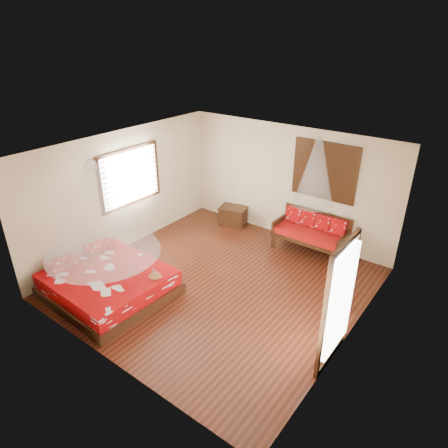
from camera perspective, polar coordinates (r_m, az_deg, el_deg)
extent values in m
cube|color=black|center=(8.43, -0.82, -8.46)|extent=(5.50, 5.50, 0.02)
cube|color=white|center=(7.20, -0.96, 10.30)|extent=(5.50, 5.50, 0.02)
cube|color=beige|center=(9.52, -14.16, 4.59)|extent=(0.02, 5.50, 2.80)
cube|color=beige|center=(6.60, 18.52, -6.22)|extent=(0.02, 5.50, 2.80)
cube|color=beige|center=(9.86, 9.06, 5.83)|extent=(5.50, 0.02, 2.80)
cube|color=beige|center=(6.08, -17.27, -9.02)|extent=(5.50, 0.02, 2.80)
cube|color=black|center=(8.37, -16.00, -8.98)|extent=(2.31, 2.11, 0.20)
cube|color=#950407|center=(8.24, -16.22, -7.55)|extent=(2.21, 2.00, 0.30)
cube|color=#950407|center=(8.59, -22.07, -5.28)|extent=(0.34, 0.60, 0.15)
cube|color=#950407|center=(8.94, -17.41, -3.17)|extent=(0.34, 0.60, 0.15)
cube|color=black|center=(9.66, 7.08, -2.24)|extent=(0.08, 0.08, 0.42)
cube|color=black|center=(9.10, 15.60, -5.02)|extent=(0.08, 0.08, 0.42)
cube|color=black|center=(10.15, 8.89, -0.87)|extent=(0.08, 0.08, 0.42)
cube|color=black|center=(9.62, 17.06, -3.42)|extent=(0.08, 0.08, 0.42)
cube|color=black|center=(9.53, 12.15, -1.94)|extent=(1.69, 0.75, 0.08)
cube|color=maroon|center=(9.48, 12.21, -1.36)|extent=(1.63, 0.69, 0.14)
cube|color=black|center=(9.67, 13.18, 0.33)|extent=(1.69, 0.06, 0.55)
cube|color=black|center=(9.77, 8.03, 0.20)|extent=(0.06, 0.75, 0.30)
cube|color=black|center=(9.20, 16.72, -2.46)|extent=(0.06, 0.75, 0.30)
cube|color=#950407|center=(9.75, 9.95, 1.31)|extent=(0.36, 0.19, 0.37)
cube|color=#950407|center=(9.61, 11.92, 0.74)|extent=(0.36, 0.19, 0.37)
cube|color=#950407|center=(9.48, 13.94, 0.14)|extent=(0.36, 0.19, 0.37)
cube|color=#950407|center=(9.36, 16.01, -0.47)|extent=(0.36, 0.19, 0.37)
cube|color=black|center=(10.74, 1.33, 1.09)|extent=(0.77, 0.63, 0.44)
cube|color=black|center=(10.64, 1.34, 2.28)|extent=(0.82, 0.68, 0.05)
cube|color=black|center=(9.29, 14.18, 7.35)|extent=(1.52, 0.06, 1.32)
cube|color=black|center=(9.28, 14.16, 7.33)|extent=(1.35, 0.04, 1.10)
cube|color=black|center=(9.50, -13.28, 6.59)|extent=(0.08, 1.74, 1.34)
cube|color=silver|center=(9.47, -13.12, 6.55)|extent=(0.04, 1.54, 1.10)
cube|color=black|center=(6.32, 15.81, -11.22)|extent=(0.08, 1.02, 2.16)
cube|color=white|center=(6.27, 15.75, -10.43)|extent=(0.03, 0.82, 1.70)
cylinder|color=brown|center=(7.82, -9.88, -7.34)|extent=(0.23, 0.23, 0.03)
cone|color=white|center=(7.53, -17.63, 1.99)|extent=(2.15, 2.15, 1.80)
cone|color=white|center=(8.85, 13.00, 7.21)|extent=(0.87, 0.87, 1.50)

